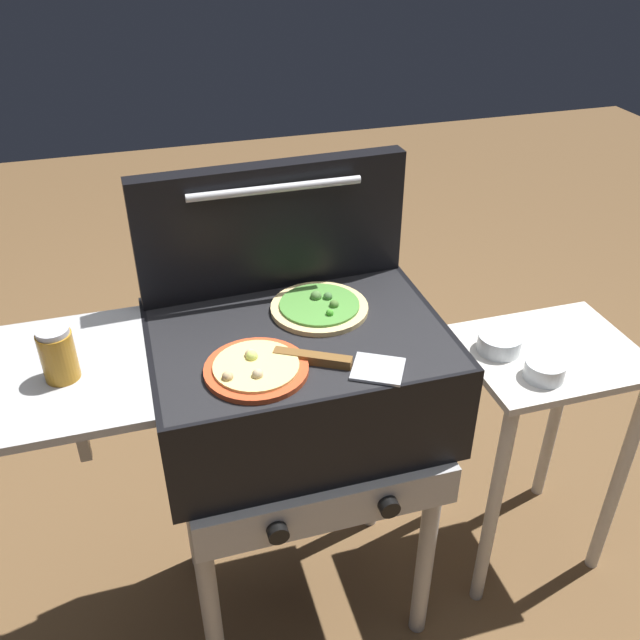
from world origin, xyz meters
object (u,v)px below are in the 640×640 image
pizza_veggie (320,307)px  spatula (340,362)px  sauce_jar (58,354)px  pizza_cheese (256,368)px  topping_bowl_far (499,343)px  grill (293,386)px  topping_bowl_near (544,370)px  prep_table (538,411)px

pizza_veggie → spatula: 0.21m
sauce_jar → pizza_cheese: bearing=-13.9°
topping_bowl_far → grill: bearing=-175.7°
pizza_veggie → topping_bowl_far: 0.49m
pizza_veggie → topping_bowl_near: (0.51, -0.16, -0.17)m
sauce_jar → prep_table: (1.14, 0.03, -0.44)m
grill → topping_bowl_far: 0.55m
pizza_veggie → pizza_cheese: 0.26m
pizza_cheese → prep_table: bearing=8.5°
pizza_cheese → topping_bowl_near: bearing=1.8°
topping_bowl_near → topping_bowl_far: same height
pizza_veggie → pizza_cheese: size_ratio=1.06×
pizza_cheese → topping_bowl_far: (0.65, 0.15, -0.17)m
pizza_cheese → prep_table: size_ratio=0.29×
spatula → pizza_veggie: bearing=84.7°
topping_bowl_far → spatula: bearing=-159.5°
spatula → topping_bowl_near: size_ratio=2.63×
prep_table → pizza_cheese: bearing=-171.5°
grill → prep_table: 0.72m
sauce_jar → prep_table: size_ratio=0.16×
grill → pizza_cheese: bearing=-132.6°
grill → prep_table: (0.67, 0.00, -0.24)m
pizza_cheese → pizza_veggie: bearing=44.9°
grill → pizza_veggie: (0.08, 0.07, 0.15)m
topping_bowl_near → topping_bowl_far: bearing=110.0°
sauce_jar → prep_table: sauce_jar is taller
pizza_veggie → topping_bowl_near: bearing=-17.8°
pizza_cheese → sauce_jar: bearing=166.1°
prep_table → topping_bowl_near: (-0.08, -0.09, 0.22)m
grill → topping_bowl_far: (0.54, 0.04, -0.02)m
pizza_veggie → topping_bowl_near: pizza_veggie is taller
sauce_jar → topping_bowl_near: size_ratio=1.16×
prep_table → topping_bowl_far: (-0.13, 0.04, 0.22)m
sauce_jar → topping_bowl_far: 1.04m
spatula → topping_bowl_far: (0.48, 0.18, -0.17)m
pizza_veggie → topping_bowl_far: pizza_veggie is taller
grill → spatula: (0.06, -0.14, 0.15)m
sauce_jar → topping_bowl_far: sauce_jar is taller
pizza_cheese → spatula: pizza_cheese is taller
pizza_cheese → spatula: (0.17, -0.03, -0.00)m
grill → spatula: size_ratio=3.77×
grill → spatula: bearing=-65.1°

